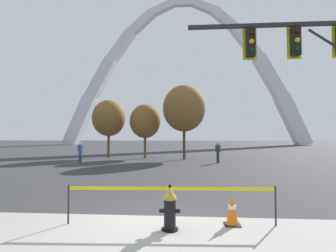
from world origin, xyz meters
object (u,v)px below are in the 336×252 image
at_px(traffic_cone_by_hydrant, 232,210).
at_px(traffic_signal_gantry, 331,65).
at_px(pedestrian_standing_center, 218,152).
at_px(pedestrian_walking_left, 80,152).
at_px(monument_arch, 183,78).
at_px(fire_hydrant, 170,209).

bearing_deg(traffic_cone_by_hydrant, traffic_signal_gantry, 33.25).
bearing_deg(traffic_cone_by_hydrant, pedestrian_standing_center, 84.74).
bearing_deg(pedestrian_walking_left, monument_arch, 80.50).
distance_m(traffic_signal_gantry, pedestrian_standing_center, 12.59).
relative_size(fire_hydrant, traffic_cone_by_hydrant, 1.36).
bearing_deg(traffic_signal_gantry, pedestrian_walking_left, 137.93).
xyz_separation_m(traffic_signal_gantry, pedestrian_walking_left, (-12.91, 11.66, -3.45)).
height_order(traffic_cone_by_hydrant, traffic_signal_gantry, traffic_signal_gantry).
height_order(traffic_signal_gantry, pedestrian_walking_left, traffic_signal_gantry).
distance_m(traffic_signal_gantry, monument_arch, 57.37).
relative_size(traffic_signal_gantry, pedestrian_standing_center, 4.04).
xyz_separation_m(traffic_cone_by_hydrant, monument_arch, (-2.07, 58.04, 16.16)).
height_order(fire_hydrant, pedestrian_walking_left, pedestrian_walking_left).
height_order(monument_arch, pedestrian_standing_center, monument_arch).
height_order(monument_arch, pedestrian_walking_left, monument_arch).
xyz_separation_m(traffic_signal_gantry, monument_arch, (-5.54, 55.77, 12.25)).
relative_size(monument_arch, pedestrian_walking_left, 37.76).
height_order(traffic_signal_gantry, pedestrian_standing_center, traffic_signal_gantry).
bearing_deg(traffic_cone_by_hydrant, pedestrian_walking_left, 124.16).
relative_size(traffic_cone_by_hydrant, pedestrian_standing_center, 0.46).
bearing_deg(traffic_signal_gantry, traffic_cone_by_hydrant, -146.75).
bearing_deg(pedestrian_walking_left, traffic_signal_gantry, -42.07).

